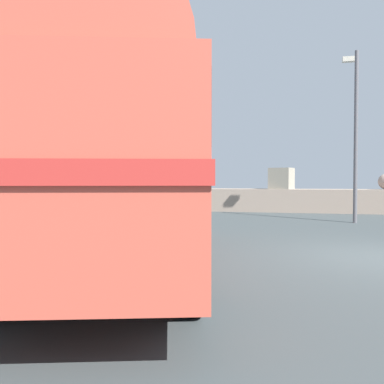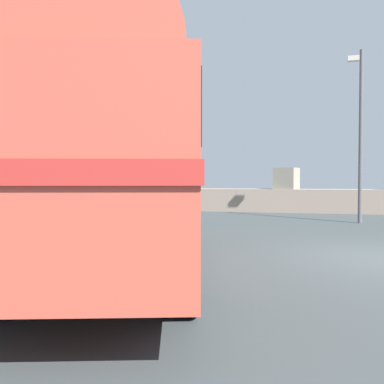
% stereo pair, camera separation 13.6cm
% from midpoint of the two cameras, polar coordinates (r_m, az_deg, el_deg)
% --- Properties ---
extents(breakwater, '(31.36, 2.04, 2.26)m').
position_cam_midpoint_polar(breakwater, '(20.66, 19.35, -0.90)').
color(breakwater, gray).
rests_on(breakwater, ground).
extents(vintage_coach, '(4.71, 8.91, 3.70)m').
position_cam_midpoint_polar(vintage_coach, '(7.42, -9.48, 5.41)').
color(vintage_coach, black).
rests_on(vintage_coach, ground).
extents(lamp_post, '(0.47, 0.91, 6.10)m').
position_cam_midpoint_polar(lamp_post, '(16.10, 22.16, 8.35)').
color(lamp_post, '#5B5B60').
rests_on(lamp_post, ground).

